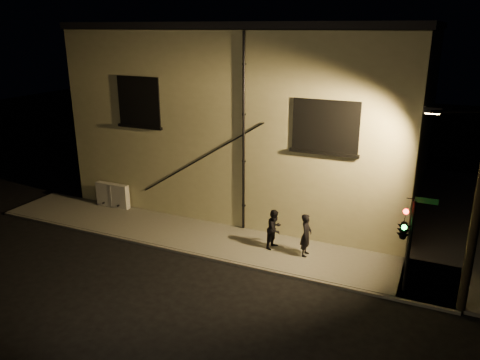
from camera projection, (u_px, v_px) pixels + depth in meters
The scene contains 8 objects.
ground at pixel (256, 269), 17.46m from camera, with size 90.00×90.00×0.00m, color black.
sidewalk at pixel (319, 229), 20.77m from camera, with size 21.00×16.00×0.12m.
building at pixel (269, 109), 25.04m from camera, with size 16.20×12.23×8.80m.
utility_cabinet at pixel (113, 195), 23.00m from camera, with size 1.81×0.30×1.19m, color beige.
pedestrian_a at pixel (306, 235), 17.99m from camera, with size 0.62×0.41×1.71m, color black.
pedestrian_b at pixel (275, 229), 18.64m from camera, with size 0.79×0.61×1.62m, color black.
traffic_signal at pixel (404, 229), 15.10m from camera, with size 1.14×1.96×3.38m.
streetlamp_pole at pixel (474, 205), 13.81m from camera, with size 2.01×1.38×6.71m.
Camera 1 is at (5.87, -14.41, 8.62)m, focal length 35.00 mm.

